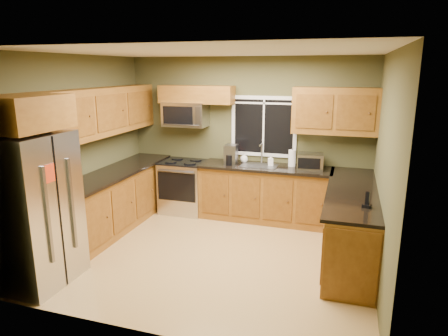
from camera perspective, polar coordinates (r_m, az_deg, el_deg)
The scene contains 29 objects.
floor at distance 5.66m, azimuth -1.58°, elevation -12.16°, with size 4.20×4.20×0.00m, color tan.
ceiling at distance 5.09m, azimuth -1.80°, elevation 16.29°, with size 4.20×4.20×0.00m, color white.
back_wall at distance 6.91m, azimuth 3.24°, elevation 4.42°, with size 4.20×4.20×0.00m, color #494828.
front_wall at distance 3.62m, azimuth -11.10°, elevation -4.72°, with size 4.20×4.20×0.00m, color #494828.
left_wall at distance 6.21m, azimuth -20.32°, elevation 2.49°, with size 3.60×3.60×0.00m, color #494828.
right_wall at distance 4.95m, azimuth 21.93°, elevation -0.41°, with size 3.60×3.60×0.00m, color #494828.
window at distance 6.79m, azimuth 5.69°, elevation 5.94°, with size 1.12×0.03×1.02m.
base_cabinets_left at distance 6.64m, azimuth -15.12°, elevation -4.46°, with size 0.60×2.65×0.90m, color brown.
countertop_left at distance 6.50m, azimuth -15.19°, elevation -0.54°, with size 0.65×2.65×0.04m, color black.
base_cabinets_back at distance 6.74m, azimuth 5.92°, elevation -3.75°, with size 2.17×0.60×0.90m, color brown.
countertop_back at distance 6.59m, azimuth 5.98°, elevation 0.08°, with size 2.17×0.65×0.04m, color black.
base_cabinets_peninsula at distance 5.72m, azimuth 17.73°, elevation -7.65°, with size 0.60×2.52×0.90m.
countertop_peninsula at distance 5.58m, azimuth 17.83°, elevation -3.11°, with size 0.65×2.50×0.04m, color black.
upper_cabinets_left at distance 6.42m, azimuth -16.95°, elevation 7.71°, with size 0.33×2.65×0.72m, color brown.
upper_cabinets_back_left at distance 6.93m, azimuth -3.97°, elevation 10.43°, with size 1.30×0.33×0.30m, color brown.
upper_cabinets_back_right at distance 6.47m, azimuth 15.58°, elevation 7.85°, with size 1.30×0.33×0.72m, color brown.
upper_cabinet_over_fridge at distance 4.91m, azimuth -26.87°, elevation 7.06°, with size 0.72×0.90×0.38m, color brown.
refrigerator at distance 5.14m, azimuth -25.48°, elevation -5.50°, with size 0.74×0.90×1.80m.
range at distance 7.13m, azimuth -5.74°, elevation -2.60°, with size 0.76×0.69×0.94m.
microwave at distance 7.00m, azimuth -5.55°, elevation 7.65°, with size 0.76×0.41×0.42m.
sink at distance 6.62m, azimuth 5.04°, elevation 0.46°, with size 0.60×0.42×0.36m.
toaster_oven at distance 6.48m, azimuth 12.18°, elevation 0.92°, with size 0.43×0.35×0.25m.
coffee_maker at distance 6.66m, azimuth 0.98°, elevation 1.84°, with size 0.21×0.28×0.33m.
kettle at distance 6.77m, azimuth 1.00°, elevation 1.77°, with size 0.19×0.19×0.27m.
paper_towel_roll at distance 6.62m, azimuth 9.69°, elevation 1.40°, with size 0.12×0.12×0.30m.
soap_bottle_a at distance 6.80m, azimuth 1.55°, elevation 2.02°, with size 0.11×0.11×0.29m, color red.
soap_bottle_b at distance 6.62m, azimuth 6.67°, elevation 1.12°, with size 0.08×0.08×0.18m, color white.
soap_bottle_c at distance 6.82m, azimuth 2.88°, elevation 1.52°, with size 0.13×0.13×0.17m, color white.
cordless_phone at distance 4.89m, azimuth 19.77°, elevation -4.67°, with size 0.12×0.12×0.20m.
Camera 1 is at (1.68, -4.80, 2.49)m, focal length 32.00 mm.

